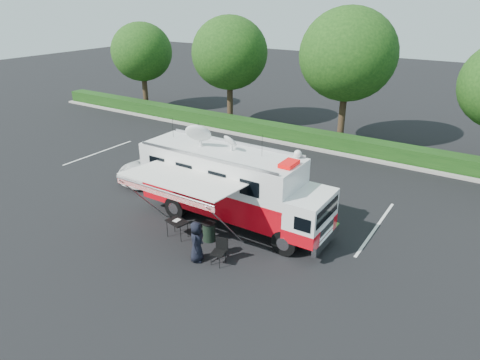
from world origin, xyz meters
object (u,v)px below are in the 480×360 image
object	(u,v)px
folding_table	(177,222)
trash_bin	(209,231)
command_truck	(232,186)
white_suv	(162,176)

from	to	relation	value
folding_table	trash_bin	size ratio (longest dim) A/B	1.20
command_truck	trash_bin	distance (m)	2.28
white_suv	folding_table	size ratio (longest dim) A/B	5.16
folding_table	trash_bin	xyz separation A→B (m)	(1.28, 0.50, -0.29)
command_truck	white_suv	world-z (taller)	command_truck
white_suv	trash_bin	world-z (taller)	trash_bin
white_suv	folding_table	distance (m)	6.89
trash_bin	white_suv	bearing A→B (deg)	147.33
folding_table	trash_bin	world-z (taller)	trash_bin
command_truck	white_suv	distance (m)	6.96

